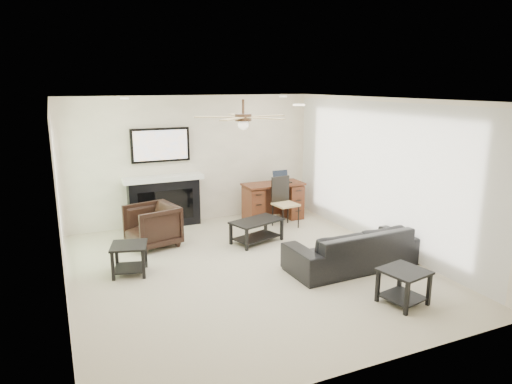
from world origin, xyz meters
The scene contains 10 objects.
room_shell centered at (0.19, 0.08, 1.68)m, with size 5.50×5.54×2.52m.
sofa centered at (1.52, -0.58, 0.31)m, with size 2.09×0.82×0.61m, color black.
armchair centered at (-1.08, 1.57, 0.36)m, with size 0.77×0.79×0.72m, color black.
coffee_table centered at (0.62, 1.02, 0.20)m, with size 0.90×0.50×0.40m, color black.
end_table_near centered at (1.37, -1.83, 0.23)m, with size 0.52×0.52×0.45m, color black.
end_table_left centered at (-1.63, 0.52, 0.23)m, with size 0.50×0.50×0.45m, color black.
fireplace_unit centered at (-0.64, 2.58, 0.95)m, with size 1.52×0.34×1.91m, color black.
desk centered at (1.49, 2.14, 0.38)m, with size 1.22×0.56×0.76m, color #421E10.
desk_chair centered at (1.49, 1.59, 0.48)m, with size 0.42×0.44×0.97m, color black.
laptop centered at (1.69, 2.12, 0.88)m, with size 0.33×0.24×0.23m, color black.
Camera 1 is at (-2.47, -5.92, 2.71)m, focal length 32.00 mm.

